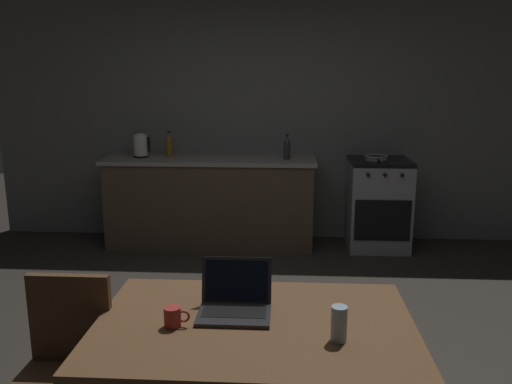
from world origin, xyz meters
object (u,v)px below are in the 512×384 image
object	(u,v)px
stove_oven	(378,204)
bottle	(287,148)
coffee_mug	(173,317)
bottle_b	(169,145)
laptop	(235,303)
dining_table	(254,336)
electric_kettle	(141,146)
frying_pan	(376,157)
drinking_glass	(339,324)
chair	(64,362)

from	to	relation	value
stove_oven	bottle	xyz separation A→B (m)	(-0.94, -0.05, 0.58)
coffee_mug	bottle_b	world-z (taller)	bottle_b
stove_oven	laptop	size ratio (longest dim) A/B	2.87
stove_oven	coffee_mug	bearing A→B (deg)	-113.26
stove_oven	laptop	distance (m)	3.35
dining_table	electric_kettle	world-z (taller)	electric_kettle
stove_oven	dining_table	bearing A→B (deg)	-108.37
frying_pan	bottle_b	size ratio (longest dim) A/B	1.56
stove_oven	drinking_glass	bearing A→B (deg)	-102.14
electric_kettle	bottle_b	size ratio (longest dim) A/B	0.94
bottle	coffee_mug	xyz separation A→B (m)	(-0.47, -3.23, -0.28)
stove_oven	frying_pan	distance (m)	0.49
frying_pan	bottle_b	bearing A→B (deg)	177.04
frying_pan	chair	bearing A→B (deg)	-120.33
stove_oven	bottle	world-z (taller)	bottle
laptop	coffee_mug	distance (m)	0.29
dining_table	bottle	distance (m)	3.19
coffee_mug	drinking_glass	world-z (taller)	drinking_glass
dining_table	coffee_mug	bearing A→B (deg)	-170.26
chair	laptop	size ratio (longest dim) A/B	2.73
stove_oven	bottle_b	world-z (taller)	bottle_b
laptop	dining_table	bearing A→B (deg)	-32.32
stove_oven	bottle_b	distance (m)	2.24
laptop	frying_pan	distance (m)	3.30
electric_kettle	frying_pan	xyz separation A→B (m)	(2.40, -0.03, -0.09)
chair	frying_pan	size ratio (longest dim) A/B	2.14
stove_oven	frying_pan	size ratio (longest dim) A/B	2.25
electric_kettle	coffee_mug	size ratio (longest dim) A/B	2.22
dining_table	bottle_b	distance (m)	3.50
coffee_mug	drinking_glass	xyz separation A→B (m)	(0.69, -0.08, 0.03)
laptop	frying_pan	bearing A→B (deg)	81.36
chair	coffee_mug	distance (m)	0.57
bottle	drinking_glass	distance (m)	3.32
drinking_glass	bottle_b	size ratio (longest dim) A/B	0.56
stove_oven	laptop	xyz separation A→B (m)	(-1.16, -3.13, 0.30)
bottle	bottle_b	distance (m)	1.23
stove_oven	electric_kettle	world-z (taller)	electric_kettle
frying_pan	drinking_glass	size ratio (longest dim) A/B	2.79
stove_oven	chair	bearing A→B (deg)	-120.71
laptop	frying_pan	xyz separation A→B (m)	(1.12, 3.10, 0.18)
coffee_mug	dining_table	bearing A→B (deg)	9.74
drinking_glass	frying_pan	bearing A→B (deg)	78.51
bottle	bottle_b	size ratio (longest dim) A/B	0.97
chair	laptop	bearing A→B (deg)	-4.16
frying_pan	electric_kettle	bearing A→B (deg)	179.30
stove_oven	chair	distance (m)	3.75
frying_pan	drinking_glass	xyz separation A→B (m)	(-0.68, -3.33, -0.15)
electric_kettle	frying_pan	world-z (taller)	electric_kettle
dining_table	frying_pan	size ratio (longest dim) A/B	3.37
dining_table	coffee_mug	size ratio (longest dim) A/B	12.37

